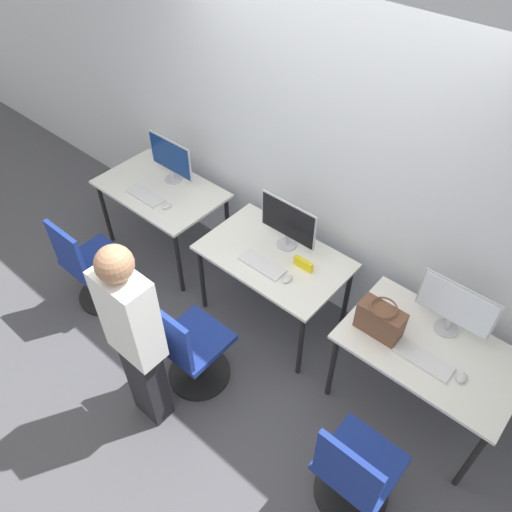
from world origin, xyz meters
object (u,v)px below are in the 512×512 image
(monitor_left, at_px, (171,158))
(monitor_center, at_px, (288,223))
(office_chair_center, at_px, (190,350))
(monitor_right, at_px, (455,307))
(mouse_left, at_px, (167,206))
(person_center, at_px, (135,336))
(mouse_right, at_px, (462,378))
(keyboard_center, at_px, (262,265))
(office_chair_left, at_px, (92,269))
(office_chair_right, at_px, (354,475))
(handbag, at_px, (380,320))
(mouse_center, at_px, (287,279))
(keyboard_left, at_px, (145,196))
(keyboard_right, at_px, (423,359))

(monitor_left, distance_m, monitor_center, 1.30)
(office_chair_center, relative_size, monitor_right, 1.83)
(monitor_center, bearing_deg, mouse_left, -164.24)
(person_center, relative_size, mouse_right, 18.11)
(keyboard_center, relative_size, person_center, 0.23)
(office_chair_left, distance_m, office_chair_right, 2.58)
(monitor_left, distance_m, office_chair_left, 1.16)
(monitor_left, distance_m, person_center, 1.85)
(monitor_left, height_order, office_chair_right, monitor_left)
(handbag, bearing_deg, mouse_left, -178.92)
(monitor_right, bearing_deg, handbag, -137.31)
(mouse_left, relative_size, mouse_center, 1.00)
(office_chair_left, xyz_separation_m, person_center, (1.17, -0.39, 0.51))
(keyboard_left, distance_m, monitor_center, 1.36)
(monitor_center, distance_m, keyboard_center, 0.37)
(monitor_center, bearing_deg, keyboard_left, -166.24)
(office_chair_right, bearing_deg, keyboard_right, 91.51)
(office_chair_left, bearing_deg, office_chair_center, -1.28)
(keyboard_right, height_order, handbag, handbag)
(office_chair_center, height_order, keyboard_right, office_chair_center)
(mouse_right, relative_size, handbag, 0.30)
(mouse_center, distance_m, handbag, 0.74)
(mouse_right, bearing_deg, handbag, -178.46)
(mouse_left, relative_size, handbag, 0.30)
(monitor_left, height_order, monitor_center, same)
(monitor_right, height_order, handbag, monitor_right)
(mouse_left, height_order, keyboard_center, mouse_left)
(monitor_left, height_order, mouse_right, monitor_left)
(keyboard_left, bearing_deg, mouse_right, 1.53)
(mouse_left, xyz_separation_m, mouse_center, (1.29, 0.00, 0.00))
(monitor_right, bearing_deg, person_center, -134.05)
(office_chair_center, bearing_deg, office_chair_left, 178.72)
(office_chair_center, relative_size, mouse_right, 10.15)
(person_center, relative_size, handbag, 5.43)
(mouse_left, xyz_separation_m, keyboard_right, (2.36, 0.02, -0.01))
(person_center, xyz_separation_m, handbag, (1.06, 1.14, -0.05))
(monitor_center, distance_m, mouse_right, 1.58)
(mouse_left, height_order, mouse_right, same)
(office_chair_center, relative_size, handbag, 3.05)
(keyboard_center, bearing_deg, keyboard_left, -179.03)
(monitor_right, height_order, office_chair_right, monitor_right)
(monitor_right, bearing_deg, keyboard_right, -90.00)
(monitor_left, bearing_deg, mouse_left, -50.56)
(keyboard_center, distance_m, person_center, 1.11)
(office_chair_center, height_order, office_chair_right, same)
(monitor_center, bearing_deg, office_chair_right, -37.34)
(keyboard_center, bearing_deg, office_chair_center, -94.33)
(office_chair_center, bearing_deg, office_chair_right, 0.78)
(office_chair_left, relative_size, monitor_center, 1.83)
(monitor_right, distance_m, keyboard_right, 0.39)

